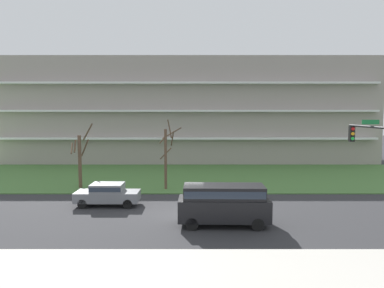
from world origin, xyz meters
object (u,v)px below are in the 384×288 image
(van_black_near_left, at_px, (225,202))
(traffic_signal_mast, at_px, (382,159))
(tree_far_left, at_px, (81,157))
(tree_left, at_px, (168,154))
(sedan_gray_center_left, at_px, (109,193))

(van_black_near_left, relative_size, traffic_signal_mast, 0.85)
(tree_far_left, height_order, traffic_signal_mast, traffic_signal_mast)
(tree_left, relative_size, traffic_signal_mast, 0.97)
(tree_left, height_order, traffic_signal_mast, traffic_signal_mast)
(sedan_gray_center_left, bearing_deg, tree_left, -124.87)
(tree_far_left, xyz_separation_m, tree_left, (7.44, -0.48, 0.33))
(van_black_near_left, bearing_deg, traffic_signal_mast, -18.44)
(traffic_signal_mast, bearing_deg, van_black_near_left, 160.22)
(tree_left, height_order, sedan_gray_center_left, tree_left)
(tree_far_left, height_order, tree_left, tree_left)
(tree_left, xyz_separation_m, van_black_near_left, (3.98, -9.84, -1.60))
(tree_left, relative_size, sedan_gray_center_left, 1.35)
(tree_far_left, relative_size, sedan_gray_center_left, 1.27)
(traffic_signal_mast, bearing_deg, tree_left, 132.43)
(van_black_near_left, distance_m, traffic_signal_mast, 8.43)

